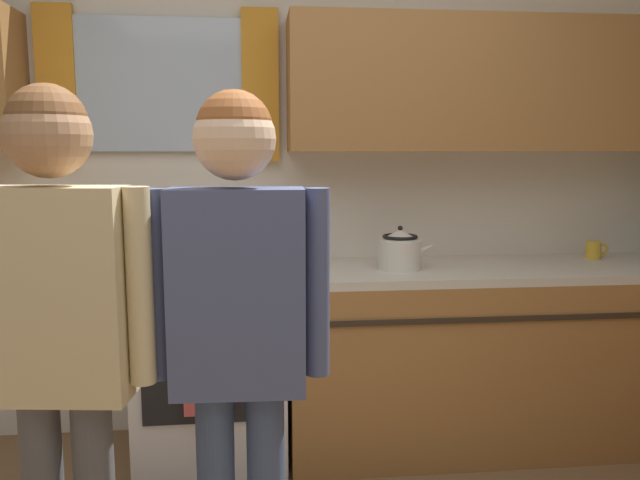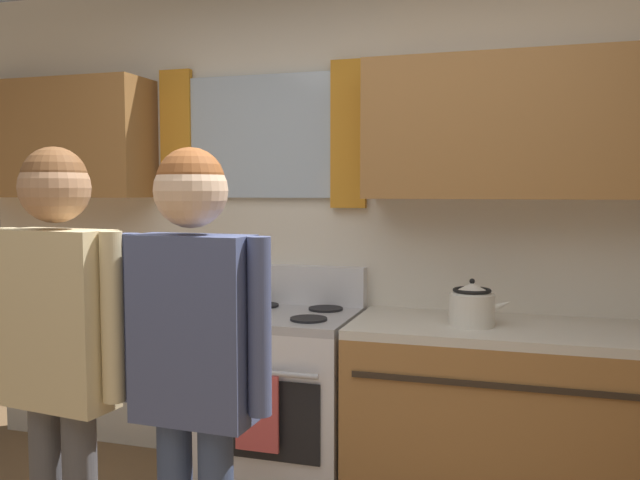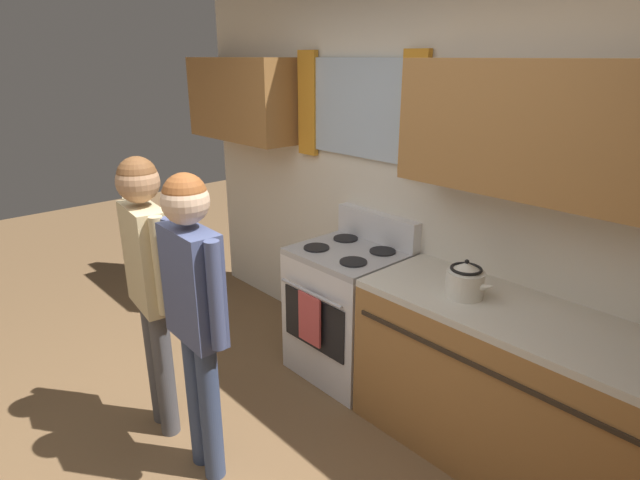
{
  "view_description": "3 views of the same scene",
  "coord_description": "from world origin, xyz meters",
  "px_view_note": "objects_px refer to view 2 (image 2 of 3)",
  "views": [
    {
      "loc": [
        -0.14,
        -1.35,
        1.46
      ],
      "look_at": [
        0.07,
        0.61,
        1.18
      ],
      "focal_mm": 35.1,
      "sensor_mm": 36.0,
      "label": 1
    },
    {
      "loc": [
        0.74,
        -1.42,
        1.49
      ],
      "look_at": [
        0.04,
        0.88,
        1.31
      ],
      "focal_mm": 37.09,
      "sensor_mm": 36.0,
      "label": 2
    },
    {
      "loc": [
        1.86,
        -0.73,
        2.1
      ],
      "look_at": [
        0.22,
        0.77,
        1.3
      ],
      "focal_mm": 28.98,
      "sensor_mm": 36.0,
      "label": 3
    }
  ],
  "objects_px": {
    "stovetop_kettle": "(472,304)",
    "adult_left": "(59,337)",
    "adult_in_plaid": "(193,349)",
    "stove_oven": "(285,400)"
  },
  "relations": [
    {
      "from": "stovetop_kettle",
      "to": "adult_left",
      "type": "distance_m",
      "value": 1.69
    },
    {
      "from": "stovetop_kettle",
      "to": "stove_oven",
      "type": "bearing_deg",
      "value": 177.31
    },
    {
      "from": "stove_oven",
      "to": "adult_left",
      "type": "height_order",
      "value": "adult_left"
    },
    {
      "from": "adult_in_plaid",
      "to": "stovetop_kettle",
      "type": "bearing_deg",
      "value": 58.13
    },
    {
      "from": "stovetop_kettle",
      "to": "adult_left",
      "type": "xyz_separation_m",
      "value": [
        -1.2,
        -1.19,
        0.03
      ]
    },
    {
      "from": "stovetop_kettle",
      "to": "adult_left",
      "type": "bearing_deg",
      "value": -135.28
    },
    {
      "from": "adult_left",
      "to": "adult_in_plaid",
      "type": "xyz_separation_m",
      "value": [
        0.47,
        0.01,
        -0.01
      ]
    },
    {
      "from": "adult_left",
      "to": "adult_in_plaid",
      "type": "distance_m",
      "value": 0.47
    },
    {
      "from": "stove_oven",
      "to": "adult_in_plaid",
      "type": "bearing_deg",
      "value": -82.69
    },
    {
      "from": "stove_oven",
      "to": "stovetop_kettle",
      "type": "xyz_separation_m",
      "value": [
        0.89,
        -0.04,
        0.53
      ]
    }
  ]
}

